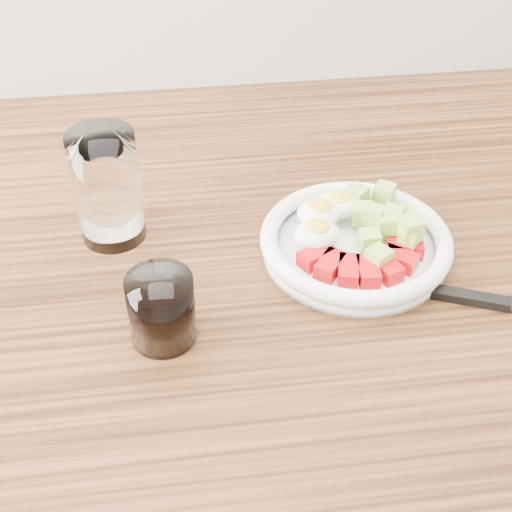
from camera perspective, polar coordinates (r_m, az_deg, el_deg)
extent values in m
cube|color=brown|center=(0.77, 0.84, -3.26)|extent=(1.50, 0.90, 0.04)
cylinder|color=white|center=(0.80, 7.90, 0.47)|extent=(0.20, 0.20, 0.01)
torus|color=white|center=(0.79, 8.00, 1.34)|extent=(0.21, 0.21, 0.02)
cube|color=red|center=(0.76, 4.83, -0.02)|extent=(0.04, 0.04, 0.02)
cube|color=red|center=(0.75, 5.95, -0.76)|extent=(0.04, 0.04, 0.02)
cube|color=red|center=(0.75, 7.40, -1.19)|extent=(0.03, 0.04, 0.02)
cube|color=red|center=(0.75, 8.95, -1.25)|extent=(0.02, 0.04, 0.02)
cube|color=red|center=(0.76, 10.33, -0.92)|extent=(0.03, 0.04, 0.02)
cube|color=red|center=(0.77, 11.33, -0.28)|extent=(0.04, 0.04, 0.02)
cube|color=red|center=(0.79, 11.80, 0.58)|extent=(0.04, 0.03, 0.02)
ellipsoid|color=white|center=(0.80, 5.07, 3.41)|extent=(0.05, 0.04, 0.03)
ellipsoid|color=yellow|center=(0.80, 5.11, 4.05)|extent=(0.03, 0.03, 0.01)
ellipsoid|color=white|center=(0.82, 6.66, 4.14)|extent=(0.05, 0.04, 0.03)
ellipsoid|color=yellow|center=(0.81, 6.72, 4.77)|extent=(0.03, 0.03, 0.01)
ellipsoid|color=white|center=(0.77, 4.91, 1.75)|extent=(0.05, 0.04, 0.03)
ellipsoid|color=yellow|center=(0.77, 4.95, 2.39)|extent=(0.03, 0.03, 0.01)
cube|color=#A9D150|center=(0.82, 8.08, 4.82)|extent=(0.03, 0.03, 0.02)
cube|color=#A9D150|center=(0.83, 10.23, 4.93)|extent=(0.03, 0.03, 0.02)
cube|color=#A9D150|center=(0.78, 9.08, 1.24)|extent=(0.02, 0.02, 0.02)
cube|color=#A9D150|center=(0.79, 10.88, 3.12)|extent=(0.03, 0.03, 0.02)
cube|color=#A9D150|center=(0.80, 11.66, 3.19)|extent=(0.02, 0.02, 0.02)
cube|color=#A9D150|center=(0.78, 12.26, 2.21)|extent=(0.03, 0.03, 0.02)
cube|color=#A9D150|center=(0.79, 10.02, 2.78)|extent=(0.03, 0.03, 0.02)
cube|color=#A9D150|center=(0.80, 8.53, 3.38)|extent=(0.03, 0.03, 0.02)
cube|color=#A9D150|center=(0.79, 10.47, 2.47)|extent=(0.02, 0.02, 0.02)
cube|color=#A9D150|center=(0.80, 11.61, 2.22)|extent=(0.03, 0.03, 0.02)
cube|color=#A9D150|center=(0.76, 9.77, -0.21)|extent=(0.03, 0.03, 0.02)
cube|color=#A9D150|center=(0.79, 10.90, 2.59)|extent=(0.02, 0.02, 0.02)
cube|color=#A9D150|center=(0.79, 9.38, 3.24)|extent=(0.03, 0.03, 0.02)
cube|color=#A9D150|center=(0.79, 12.13, 1.35)|extent=(0.03, 0.03, 0.02)
cube|color=#A9D150|center=(0.78, 12.21, 1.52)|extent=(0.03, 0.03, 0.02)
cube|color=#A9D150|center=(0.80, 10.98, 1.95)|extent=(0.03, 0.03, 0.02)
cube|color=black|center=(0.76, 15.76, -3.06)|extent=(0.11, 0.06, 0.01)
cylinder|color=white|center=(0.80, -11.82, 5.40)|extent=(0.07, 0.07, 0.13)
cylinder|color=white|center=(0.68, -7.57, -4.22)|extent=(0.06, 0.06, 0.07)
cylinder|color=black|center=(0.68, -7.55, -4.33)|extent=(0.06, 0.06, 0.06)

